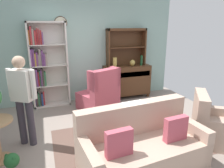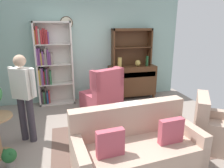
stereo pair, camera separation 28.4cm
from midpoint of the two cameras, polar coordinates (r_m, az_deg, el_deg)
ground_plane at (r=4.04m, az=1.40°, el=-14.09°), size 5.40×4.60×0.02m
wall_back at (r=5.59m, az=-4.60°, el=9.84°), size 5.00×0.09×2.80m
area_rug at (r=3.85m, az=5.65°, el=-15.67°), size 2.53×1.65×0.01m
bookshelf at (r=5.38m, az=-15.18°, el=5.26°), size 0.90×0.30×2.10m
sideboard at (r=5.81m, az=6.96°, el=1.02°), size 1.30×0.45×0.92m
sideboard_hutch at (r=5.73m, az=6.93°, el=11.49°), size 1.10×0.26×1.00m
vase_tall at (r=5.49m, az=3.65°, el=5.98°), size 0.11×0.11×0.26m
vase_round at (r=5.69m, az=8.61°, el=5.75°), size 0.15×0.15×0.17m
bottle_wine at (r=5.77m, az=11.11°, el=6.30°), size 0.07×0.07×0.27m
couch_floral at (r=3.14m, az=9.33°, el=-17.27°), size 1.87×1.00×0.90m
armchair_floral at (r=4.06m, az=28.64°, el=-11.34°), size 1.07×1.06×0.88m
wingback_chair at (r=4.97m, az=-0.83°, el=-3.04°), size 1.04×1.05×1.05m
potted_plant_small at (r=3.47m, az=-24.43°, el=-17.93°), size 0.21×0.21×0.29m
person_reading at (r=3.76m, az=-21.35°, el=-2.33°), size 0.48×0.35×1.56m
coffee_table at (r=3.69m, az=4.13°, el=-10.89°), size 0.80×0.50×0.42m
book_stack at (r=3.57m, az=2.70°, el=-9.65°), size 0.22×0.16×0.10m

